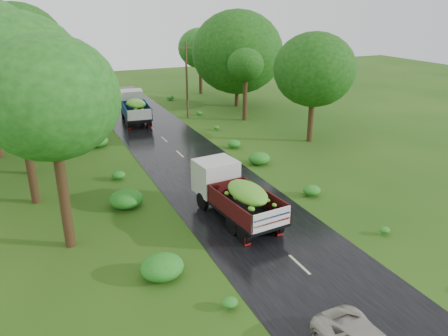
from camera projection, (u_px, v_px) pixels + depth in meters
ground at (299, 265)px, 18.77m from camera, size 120.00×120.00×0.00m
road at (247, 216)px, 23.03m from camera, size 6.50×80.00×0.02m
road_lines at (239, 208)px, 23.88m from camera, size 0.12×69.60×0.00m
truck_near at (233, 192)px, 22.40m from camera, size 2.79×6.34×2.58m
truck_far at (134, 106)px, 40.89m from camera, size 2.74×6.35×2.60m
utility_pole at (187, 80)px, 41.37m from camera, size 1.26×0.20×7.16m
trees_left at (10, 57)px, 31.45m from camera, size 7.12×33.46×9.19m
trees_right at (245, 56)px, 43.08m from camera, size 5.40×25.33×7.66m
shrubs at (189, 158)px, 30.58m from camera, size 11.90×44.00×0.70m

